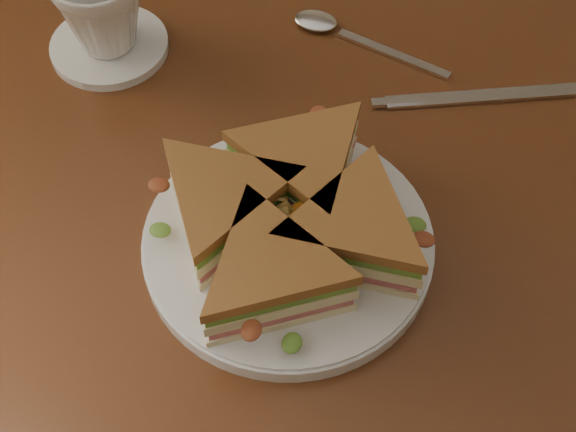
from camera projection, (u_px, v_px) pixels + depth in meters
The scene contains 8 objects.
table at pixel (362, 246), 0.83m from camera, with size 1.20×0.80×0.75m.
plate at pixel (288, 244), 0.70m from camera, with size 0.26×0.26×0.02m, color white.
sandwich_wedges at pixel (288, 219), 0.67m from camera, with size 0.27×0.27×0.06m.
crisps_mound at pixel (288, 222), 0.68m from camera, with size 0.09×0.09×0.05m, color orange, non-canonical shape.
spoon at pixel (334, 29), 0.87m from camera, with size 0.18×0.06×0.01m.
knife at pixel (469, 98), 0.81m from camera, with size 0.20×0.10×0.00m.
saucer at pixel (110, 46), 0.85m from camera, with size 0.13×0.13×0.01m, color white.
coffee_cup at pixel (101, 10), 0.81m from camera, with size 0.09×0.09×0.09m, color white.
Camera 1 is at (0.07, -0.45, 1.35)m, focal length 50.00 mm.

